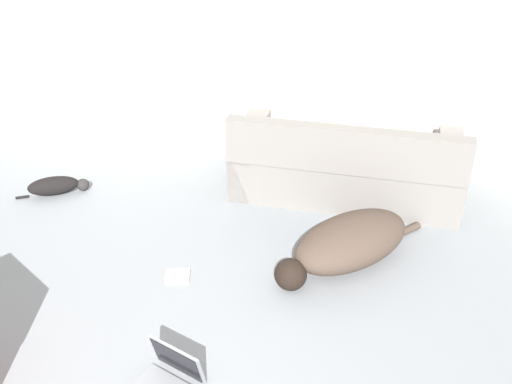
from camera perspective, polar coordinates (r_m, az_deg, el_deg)
The scene contains 6 objects.
wall_back at distance 5.29m, azimuth -0.31°, elevation 17.26°, with size 7.75×0.06×2.76m.
couch at distance 5.04m, azimuth 8.94°, elevation 2.44°, with size 1.97×0.95×0.77m.
dog at distance 4.22m, azimuth 9.20°, elevation -5.02°, with size 1.10×1.10×0.35m.
cat at distance 5.34m, azimuth -19.35°, elevation 0.59°, with size 0.60×0.36×0.17m.
laptop_open at distance 3.42m, azimuth -8.50°, elevation -17.45°, with size 0.44×0.41×0.25m.
book_cream at distance 4.15m, azimuth -7.85°, elevation -8.34°, with size 0.20×0.19×0.02m.
Camera 1 is at (0.98, -1.25, 2.61)m, focal length 40.00 mm.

